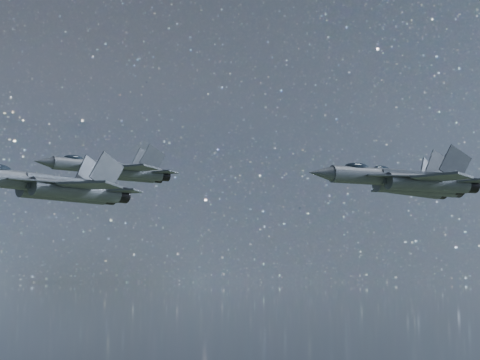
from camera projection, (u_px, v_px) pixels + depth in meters
jet_lead at (56, 187)px, 63.90m from camera, size 18.12×12.61×4.56m
jet_left at (116, 170)px, 83.54m from camera, size 16.46×11.59×4.16m
jet_right at (409, 181)px, 57.87m from camera, size 15.19×10.24×3.83m
jet_slot at (415, 184)px, 84.19m from camera, size 19.61×13.83×4.96m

